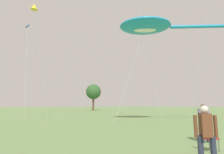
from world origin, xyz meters
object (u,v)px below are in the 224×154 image
at_px(small_kite_stunt_black, 27,33).
at_px(tree_pine_center, 93,92).
at_px(big_show_kite, 148,26).
at_px(person_navy_jacket, 206,132).
at_px(small_kite_triangle_green, 34,7).
at_px(person_grey_haired_man, 204,120).
at_px(folding_chair, 207,136).

relative_size(small_kite_stunt_black, tree_pine_center, 1.55).
relative_size(big_show_kite, person_navy_jacket, 7.18).
relative_size(small_kite_triangle_green, tree_pine_center, 1.81).
xyz_separation_m(person_grey_haired_man, small_kite_stunt_black, (-3.01, 20.93, 10.05)).
relative_size(folding_chair, tree_pine_center, 0.11).
height_order(folding_chair, small_kite_triangle_green, small_kite_triangle_green).
xyz_separation_m(big_show_kite, small_kite_stunt_black, (-9.08, 12.71, 1.04)).
xyz_separation_m(person_navy_jacket, person_grey_haired_man, (3.43, 1.67, 0.03)).
distance_m(big_show_kite, person_navy_jacket, 16.42).
bearing_deg(small_kite_stunt_black, small_kite_triangle_green, 112.92).
distance_m(person_navy_jacket, person_grey_haired_man, 3.81).
distance_m(person_grey_haired_man, small_kite_triangle_green, 23.36).
relative_size(big_show_kite, tree_pine_center, 1.47).
height_order(small_kite_triangle_green, tree_pine_center, small_kite_triangle_green).
bearing_deg(small_kite_triangle_green, small_kite_stunt_black, -63.55).
xyz_separation_m(folding_chair, small_kite_stunt_black, (-1.53, 21.70, 10.51)).
bearing_deg(tree_pine_center, small_kite_stunt_black, -137.49).
bearing_deg(small_kite_triangle_green, big_show_kite, 147.91).
bearing_deg(big_show_kite, folding_chair, 91.08).
bearing_deg(person_grey_haired_man, folding_chair, 132.11).
xyz_separation_m(person_grey_haired_man, tree_pine_center, (22.05, 43.90, 4.67)).
bearing_deg(tree_pine_center, folding_chair, -117.77).
relative_size(folding_chair, small_kite_triangle_green, 0.06).
xyz_separation_m(big_show_kite, folding_chair, (-7.55, -8.99, -9.48)).
height_order(big_show_kite, person_grey_haired_man, big_show_kite).
distance_m(folding_chair, small_kite_stunt_black, 24.16).
xyz_separation_m(folding_chair, tree_pine_center, (23.53, 44.68, 5.13)).
relative_size(person_grey_haired_man, small_kite_triangle_green, 0.12).
distance_m(person_grey_haired_man, tree_pine_center, 49.35).
distance_m(big_show_kite, folding_chair, 15.09).
distance_m(big_show_kite, tree_pine_center, 39.34).
bearing_deg(tree_pine_center, person_navy_jacket, -119.21).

